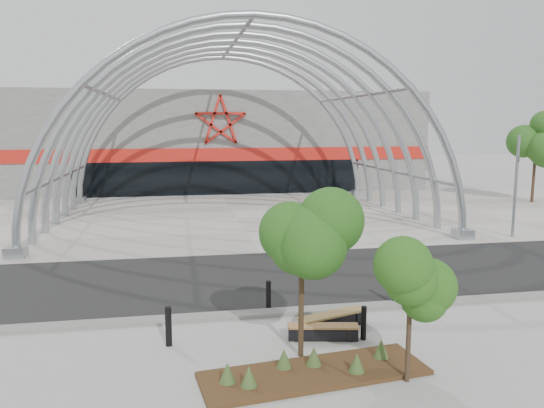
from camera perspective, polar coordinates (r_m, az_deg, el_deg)
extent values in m
plane|color=#9B9B95|center=(16.13, 2.58, -11.33)|extent=(140.00, 140.00, 0.00)
cube|color=black|center=(19.38, 0.27, -7.81)|extent=(140.00, 7.00, 0.02)
cube|color=#A19B91|center=(30.95, -3.80, -1.53)|extent=(60.00, 17.00, 0.04)
cube|color=slate|center=(15.88, 2.79, -11.43)|extent=(60.00, 0.50, 0.12)
cube|color=#63635F|center=(48.40, -6.28, 6.90)|extent=(34.00, 15.00, 8.00)
cube|color=black|center=(41.17, -5.49, 2.82)|extent=(22.00, 0.25, 2.60)
cube|color=red|center=(41.02, -5.52, 5.32)|extent=(34.00, 0.30, 1.00)
torus|color=#989EA2|center=(23.67, -1.73, -4.77)|extent=(20.36, 0.36, 20.36)
torus|color=#989EA2|center=(26.08, -2.55, -3.50)|extent=(20.36, 0.36, 20.36)
torus|color=#989EA2|center=(28.51, -3.23, -2.45)|extent=(20.36, 0.36, 20.36)
torus|color=#989EA2|center=(30.95, -3.80, -1.56)|extent=(20.36, 0.36, 20.36)
torus|color=#989EA2|center=(33.40, -4.29, -0.80)|extent=(20.36, 0.36, 20.36)
torus|color=#989EA2|center=(35.85, -4.71, -0.15)|extent=(20.36, 0.36, 20.36)
torus|color=#989EA2|center=(38.32, -5.07, 0.42)|extent=(20.36, 0.36, 20.36)
cylinder|color=#989EA2|center=(33.09, 13.04, 3.43)|extent=(0.20, 15.00, 0.20)
cylinder|color=#989EA2|center=(32.06, 8.98, 11.40)|extent=(0.20, 15.00, 0.20)
cylinder|color=#989EA2|center=(30.77, -4.00, 17.08)|extent=(0.20, 15.00, 0.20)
cylinder|color=#989EA2|center=(30.52, -17.51, 11.25)|extent=(0.20, 15.00, 0.20)
cylinder|color=#989EA2|center=(31.04, -21.88, 2.68)|extent=(0.20, 15.00, 0.20)
cube|color=#989EA2|center=(24.28, -25.85, -4.71)|extent=(0.80, 0.80, 0.50)
cube|color=#989EA2|center=(38.70, -19.99, 0.38)|extent=(0.80, 0.80, 0.50)
cube|color=#989EA2|center=(26.94, 19.84, -3.09)|extent=(0.80, 0.80, 0.50)
cube|color=#989EA2|center=(40.42, 9.19, 1.14)|extent=(0.80, 0.80, 0.50)
cube|color=#312210|center=(12.34, 4.60, -17.69)|extent=(5.23, 2.19, 0.10)
cone|color=#3F5828|center=(11.61, -2.51, -17.99)|extent=(0.35, 0.35, 0.44)
cone|color=#3F5828|center=(12.50, 4.52, -15.96)|extent=(0.35, 0.35, 0.44)
cone|color=#3F5828|center=(12.32, 9.10, -16.44)|extent=(0.35, 0.35, 0.44)
cone|color=#3F5828|center=(12.37, 1.29, -16.22)|extent=(0.35, 0.35, 0.44)
cone|color=#3F5828|center=(13.09, 11.67, -14.94)|extent=(0.35, 0.35, 0.44)
cone|color=#3F5828|center=(11.78, -4.82, -17.59)|extent=(0.35, 0.35, 0.44)
cylinder|color=gray|center=(27.94, 24.73, 1.68)|extent=(0.14, 0.14, 4.97)
imported|color=black|center=(27.84, 24.88, 3.92)|extent=(0.36, 0.69, 0.14)
cylinder|color=black|center=(12.84, 3.15, -11.75)|extent=(0.13, 0.13, 2.09)
ellipsoid|color=#18450D|center=(12.31, 3.22, -3.45)|extent=(1.79, 1.79, 2.28)
cylinder|color=black|center=(12.09, 14.44, -14.51)|extent=(0.11, 0.11, 1.64)
ellipsoid|color=#204D0D|center=(11.59, 14.72, -7.74)|extent=(1.35, 1.35, 1.78)
cube|color=black|center=(14.13, 5.49, -13.70)|extent=(1.81, 0.67, 0.30)
cube|color=black|center=(14.08, 2.70, -13.64)|extent=(0.18, 0.41, 0.36)
cube|color=black|center=(14.19, 8.26, -13.54)|extent=(0.18, 0.41, 0.36)
cube|color=brown|center=(14.05, 5.51, -12.93)|extent=(1.87, 0.74, 0.05)
cube|color=black|center=(14.84, 6.51, -12.52)|extent=(1.99, 1.00, 0.34)
cube|color=black|center=(14.43, 4.07, -12.98)|extent=(0.25, 0.45, 0.39)
cube|color=black|center=(15.25, 8.81, -11.85)|extent=(0.25, 0.45, 0.39)
cube|color=olive|center=(14.76, 6.53, -11.70)|extent=(2.06, 1.09, 0.06)
cylinder|color=black|center=(13.81, -11.07, -12.79)|extent=(0.16, 0.16, 1.01)
cylinder|color=black|center=(15.94, -0.38, -9.85)|extent=(0.14, 0.14, 0.91)
cylinder|color=black|center=(14.14, 9.83, -12.49)|extent=(0.14, 0.14, 0.89)
cylinder|color=black|center=(16.39, 14.48, -9.47)|extent=(0.16, 0.16, 0.98)
cylinder|color=black|center=(16.91, 13.06, -8.82)|extent=(0.16, 0.16, 1.00)
cylinder|color=black|center=(41.05, 26.29, 2.23)|extent=(0.20, 0.20, 3.03)
ellipsoid|color=#1B4312|center=(40.87, 26.55, 6.06)|extent=(2.70, 2.70, 3.30)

